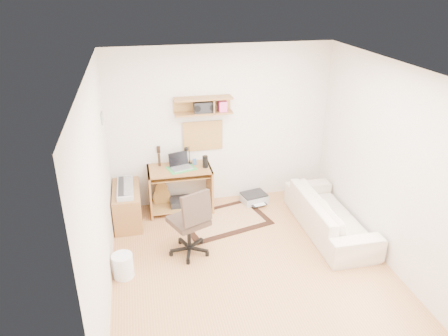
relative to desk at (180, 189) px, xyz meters
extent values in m
cube|color=#BC824E|center=(0.73, -1.73, -0.38)|extent=(3.60, 4.00, 0.01)
cube|color=white|center=(0.73, -1.73, 2.23)|extent=(3.60, 4.00, 0.01)
cube|color=silver|center=(0.73, 0.28, 0.93)|extent=(3.60, 0.01, 2.60)
cube|color=silver|center=(-1.08, -1.73, 0.93)|extent=(0.01, 4.00, 2.60)
cube|color=silver|center=(2.53, -1.73, 0.93)|extent=(0.01, 4.00, 2.60)
cube|color=#996636|center=(0.43, 0.15, 1.32)|extent=(0.90, 0.25, 0.26)
cube|color=tan|center=(0.43, 0.25, 0.79)|extent=(0.64, 0.03, 0.49)
cube|color=#4C8CBF|center=(-1.06, -0.23, 1.34)|extent=(0.02, 0.20, 0.15)
cylinder|color=black|center=(0.41, -0.05, 0.47)|extent=(0.09, 0.09, 0.19)
cylinder|color=#3863AA|center=(0.26, 0.10, 0.42)|extent=(0.06, 0.06, 0.09)
cube|color=black|center=(0.44, 0.15, 1.30)|extent=(0.32, 0.15, 0.17)
cube|color=beige|center=(0.62, -0.48, -0.37)|extent=(1.50, 1.18, 0.02)
cube|color=#996636|center=(-0.85, -0.18, -0.10)|extent=(0.40, 0.90, 0.55)
cube|color=#B2B5BA|center=(-0.85, -0.18, 0.21)|extent=(0.24, 0.76, 0.07)
cylinder|color=white|center=(-0.92, -1.54, -0.22)|extent=(0.32, 0.32, 0.32)
cube|color=#A5A8AA|center=(1.24, 0.00, -0.29)|extent=(0.47, 0.40, 0.16)
imported|color=beige|center=(2.11, -1.07, 0.00)|extent=(0.56, 1.91, 0.75)
camera|label=1|loc=(-0.58, -6.12, 3.16)|focal=34.17mm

